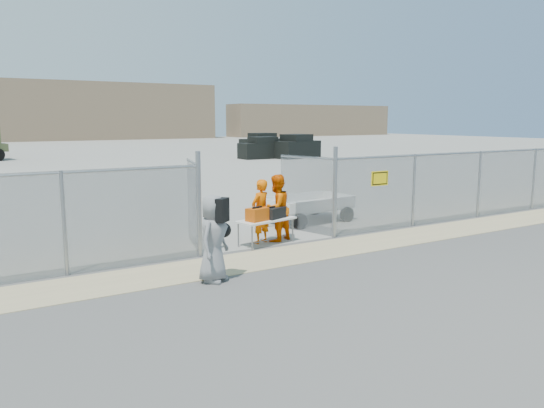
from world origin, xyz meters
TOP-DOWN VIEW (x-y plane):
  - ground at (0.00, 0.00)m, footprint 160.00×160.00m
  - tarmac_inside at (0.00, 42.00)m, footprint 160.00×80.00m
  - dirt_strip at (0.00, 1.00)m, footprint 44.00×1.60m
  - distant_hills at (5.00, 78.00)m, footprint 140.00×6.00m
  - chain_link_fence at (0.00, 2.00)m, footprint 40.00×0.20m
  - folding_table at (-0.04, 2.23)m, footprint 1.71×0.99m
  - orange_bag at (-0.37, 2.12)m, footprint 0.60×0.48m
  - black_duffel at (0.19, 2.21)m, footprint 0.68×0.54m
  - security_worker_left at (-0.08, 2.45)m, footprint 0.72×0.61m
  - security_worker_right at (0.41, 2.45)m, footprint 1.04×0.92m
  - visitor at (-2.54, 0.06)m, footprint 1.02×0.98m
  - utility_trailer at (2.68, 4.24)m, footprint 3.72×2.18m
  - parked_vehicle_near at (15.21, 28.73)m, footprint 3.90×1.80m
  - parked_vehicle_mid at (18.68, 34.83)m, footprint 4.36×2.34m
  - parked_vehicle_far at (18.03, 27.94)m, footprint 4.67×3.10m

SIDE VIEW (x-z plane):
  - ground at x=0.00m, z-range 0.00..0.00m
  - tarmac_inside at x=0.00m, z-range 0.00..0.01m
  - dirt_strip at x=0.00m, z-range 0.00..0.01m
  - folding_table at x=-0.04m, z-range 0.00..0.68m
  - utility_trailer at x=2.68m, z-range 0.00..0.86m
  - black_duffel at x=0.19m, z-range 0.68..0.97m
  - orange_bag at x=-0.37m, z-range 0.68..1.01m
  - security_worker_left at x=-0.08m, z-range 0.00..1.69m
  - parked_vehicle_near at x=15.21m, z-range 0.00..1.76m
  - visitor at x=-2.54m, z-range 0.00..1.76m
  - security_worker_right at x=0.41m, z-range 0.00..1.79m
  - parked_vehicle_mid at x=18.68m, z-range 0.00..1.89m
  - parked_vehicle_far at x=18.03m, z-range 0.00..1.94m
  - chain_link_fence at x=0.00m, z-range 0.00..2.20m
  - distant_hills at x=5.00m, z-range 0.00..9.00m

